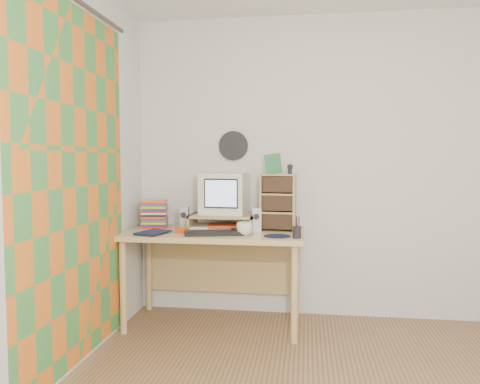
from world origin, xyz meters
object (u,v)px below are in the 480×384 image
(keyboard, at_px, (214,233))
(dvd_stack, at_px, (154,210))
(mug, at_px, (245,229))
(cd_rack, at_px, (278,202))
(diary, at_px, (143,230))
(crt_monitor, at_px, (224,194))
(desk, at_px, (216,247))

(keyboard, height_order, dvd_stack, dvd_stack)
(mug, bearing_deg, dvd_stack, 159.53)
(cd_rack, distance_m, diary, 1.07)
(diary, bearing_deg, crt_monitor, 46.98)
(dvd_stack, bearing_deg, crt_monitor, -9.30)
(dvd_stack, height_order, cd_rack, cd_rack)
(desk, height_order, crt_monitor, crt_monitor)
(cd_rack, relative_size, diary, 2.02)
(cd_rack, bearing_deg, desk, -168.38)
(keyboard, distance_m, diary, 0.56)
(keyboard, height_order, mug, mug)
(crt_monitor, distance_m, keyboard, 0.43)
(desk, bearing_deg, mug, -40.25)
(dvd_stack, distance_m, cd_rack, 1.04)
(desk, distance_m, cd_rack, 0.62)
(desk, relative_size, mug, 11.30)
(dvd_stack, relative_size, diary, 1.30)
(dvd_stack, distance_m, diary, 0.33)
(cd_rack, xyz_separation_m, mug, (-0.23, -0.27, -0.18))
(cd_rack, bearing_deg, mug, -124.52)
(dvd_stack, height_order, diary, dvd_stack)
(desk, height_order, diary, diary)
(desk, relative_size, keyboard, 3.20)
(desk, xyz_separation_m, mug, (0.26, -0.22, 0.18))
(keyboard, xyz_separation_m, mug, (0.23, 0.02, 0.03))
(crt_monitor, bearing_deg, diary, -145.61)
(desk, distance_m, diary, 0.59)
(crt_monitor, relative_size, mug, 2.84)
(cd_rack, bearing_deg, keyboard, -141.69)
(keyboard, bearing_deg, cd_rack, 20.11)
(keyboard, bearing_deg, crt_monitor, 75.54)
(desk, distance_m, dvd_stack, 0.61)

